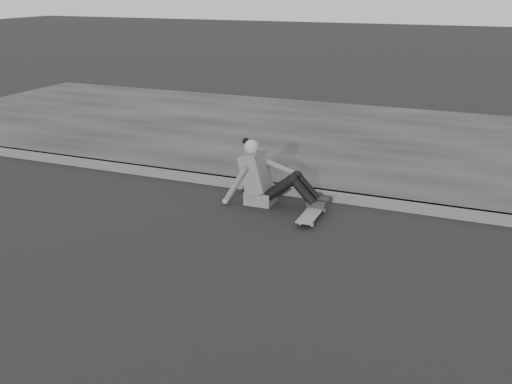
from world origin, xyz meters
TOP-DOWN VIEW (x-y plane):
  - skateboard at (-2.60, 1.87)m, footprint 0.20×0.78m
  - seated_woman at (-3.34, 2.11)m, footprint 1.38×0.46m

SIDE VIEW (x-z plane):
  - skateboard at x=-2.60m, z-range 0.03..0.12m
  - seated_woman at x=-3.34m, z-range -0.08..0.80m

